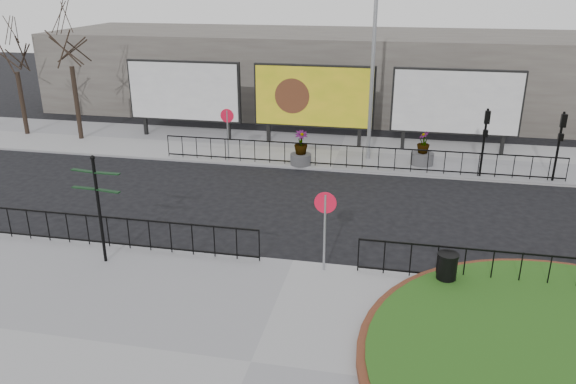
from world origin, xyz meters
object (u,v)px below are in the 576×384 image
(billboard_mid, at_px, (314,97))
(litter_bin, at_px, (447,269))
(planter_c, at_px, (423,153))
(fingerpost_sign, at_px, (98,199))
(lamp_post, at_px, (373,59))
(planter_a, at_px, (301,151))

(billboard_mid, height_order, litter_bin, billboard_mid)
(billboard_mid, height_order, planter_c, billboard_mid)
(fingerpost_sign, bearing_deg, billboard_mid, 82.67)
(lamp_post, bearing_deg, fingerpost_sign, -120.38)
(fingerpost_sign, distance_m, planter_c, 15.32)
(litter_bin, xyz_separation_m, planter_c, (-0.47, 11.17, 0.07))
(billboard_mid, xyz_separation_m, planter_a, (-0.00, -3.57, -1.85))
(billboard_mid, bearing_deg, planter_a, -90.00)
(lamp_post, bearing_deg, litter_bin, -75.53)
(litter_bin, distance_m, planter_a, 11.66)
(litter_bin, distance_m, planter_c, 11.18)
(lamp_post, bearing_deg, billboard_mid, 146.75)
(lamp_post, distance_m, fingerpost_sign, 14.40)
(fingerpost_sign, height_order, litter_bin, fingerpost_sign)
(lamp_post, distance_m, planter_a, 5.31)
(fingerpost_sign, height_order, planter_a, fingerpost_sign)
(fingerpost_sign, xyz_separation_m, planter_a, (4.15, 10.61, -1.42))
(lamp_post, height_order, planter_a, lamp_post)
(fingerpost_sign, bearing_deg, planter_c, 59.55)
(billboard_mid, relative_size, litter_bin, 6.30)
(lamp_post, height_order, fingerpost_sign, lamp_post)
(billboard_mid, bearing_deg, litter_bin, -66.15)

